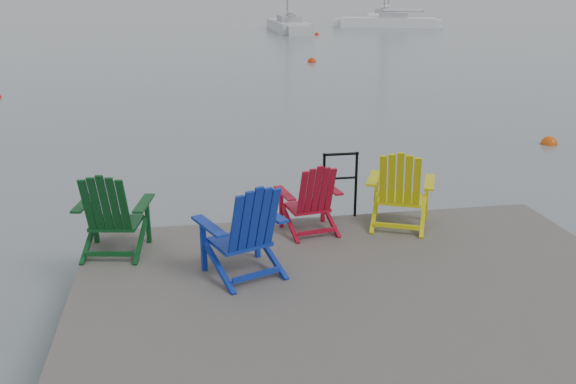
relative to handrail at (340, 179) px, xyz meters
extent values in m
plane|color=slate|center=(-0.25, -2.45, -1.04)|extent=(400.00, 400.00, 0.00)
cube|color=#322F2C|center=(-0.25, -2.45, -0.64)|extent=(6.00, 5.00, 0.20)
cylinder|color=black|center=(-2.95, -0.25, -1.34)|extent=(0.26, 0.26, 1.20)
cylinder|color=black|center=(-0.25, -0.25, -1.34)|extent=(0.26, 0.26, 1.20)
cylinder|color=black|center=(2.45, -0.25, -1.34)|extent=(0.26, 0.26, 1.20)
cylinder|color=black|center=(-0.22, 0.00, -0.09)|extent=(0.04, 0.04, 0.90)
cylinder|color=black|center=(0.22, 0.00, -0.09)|extent=(0.04, 0.04, 0.90)
cylinder|color=black|center=(0.00, 0.00, 0.34)|extent=(0.48, 0.04, 0.04)
cylinder|color=black|center=(0.00, 0.00, 0.01)|extent=(0.44, 0.03, 0.03)
cube|color=#0A3A16|center=(-2.85, -0.58, -0.21)|extent=(0.62, 0.57, 0.04)
cube|color=#0A3A16|center=(-3.13, -0.32, -0.26)|extent=(0.06, 0.06, 0.57)
cube|color=#0A3A16|center=(-2.50, -0.44, -0.26)|extent=(0.06, 0.06, 0.57)
cube|color=#0A3A16|center=(-3.19, -0.53, 0.04)|extent=(0.23, 0.63, 0.03)
cube|color=#0A3A16|center=(-2.51, -0.66, 0.04)|extent=(0.23, 0.63, 0.03)
cube|color=#0A3A16|center=(-2.91, -0.90, 0.13)|extent=(0.54, 0.35, 0.70)
cube|color=navy|center=(-1.48, -1.40, -0.20)|extent=(0.71, 0.67, 0.04)
cube|color=navy|center=(-1.87, -1.33, -0.24)|extent=(0.07, 0.07, 0.59)
cube|color=navy|center=(-1.25, -1.08, -0.24)|extent=(0.07, 0.07, 0.59)
cube|color=navy|center=(-1.81, -1.55, 0.07)|extent=(0.36, 0.65, 0.03)
cube|color=navy|center=(-1.14, -1.28, 0.07)|extent=(0.36, 0.65, 0.03)
cube|color=navy|center=(-1.35, -1.72, 0.16)|extent=(0.58, 0.45, 0.73)
cube|color=maroon|center=(-0.51, -0.35, -0.24)|extent=(0.55, 0.51, 0.04)
cube|color=maroon|center=(-0.83, -0.22, -0.28)|extent=(0.05, 0.05, 0.52)
cube|color=maroon|center=(-0.26, -0.12, -0.28)|extent=(0.05, 0.05, 0.52)
cube|color=maroon|center=(-0.82, -0.42, -0.01)|extent=(0.20, 0.57, 0.03)
cube|color=maroon|center=(-0.20, -0.32, -0.01)|extent=(0.20, 0.57, 0.03)
cube|color=maroon|center=(-0.46, -0.64, 0.07)|extent=(0.49, 0.31, 0.63)
cube|color=#CFC80B|center=(0.72, -0.36, -0.20)|extent=(0.71, 0.68, 0.04)
cube|color=#CFC80B|center=(0.50, -0.03, -0.25)|extent=(0.07, 0.07, 0.59)
cube|color=#CFC80B|center=(1.10, -0.30, -0.25)|extent=(0.07, 0.07, 0.59)
cube|color=#CFC80B|center=(0.39, -0.23, 0.06)|extent=(0.37, 0.63, 0.03)
cube|color=#CFC80B|center=(1.04, -0.52, 0.06)|extent=(0.37, 0.63, 0.03)
cube|color=#CFC80B|center=(0.58, -0.67, 0.15)|extent=(0.58, 0.45, 0.72)
cube|color=silver|center=(6.53, 41.36, -0.79)|extent=(2.33, 8.77, 1.10)
cube|color=#9E9EA3|center=(6.52, 40.92, -0.09)|extent=(1.61, 2.64, 0.55)
cube|color=white|center=(19.31, 55.21, -0.79)|extent=(7.21, 10.34, 1.10)
cube|color=#9E9EA3|center=(19.07, 54.75, -0.09)|extent=(3.11, 3.61, 0.55)
cube|color=white|center=(15.85, 44.65, -0.79)|extent=(8.23, 4.79, 1.10)
cube|color=#9E9EA3|center=(16.23, 44.51, -0.09)|extent=(2.77, 2.22, 0.55)
sphere|color=#CF4C0C|center=(6.27, 4.94, -1.04)|extent=(0.37, 0.37, 0.37)
sphere|color=red|center=(4.16, 21.31, -1.04)|extent=(0.41, 0.41, 0.41)
sphere|color=red|center=(7.98, 37.55, -1.04)|extent=(0.35, 0.35, 0.35)
camera|label=1|loc=(-2.00, -7.46, 2.44)|focal=38.00mm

